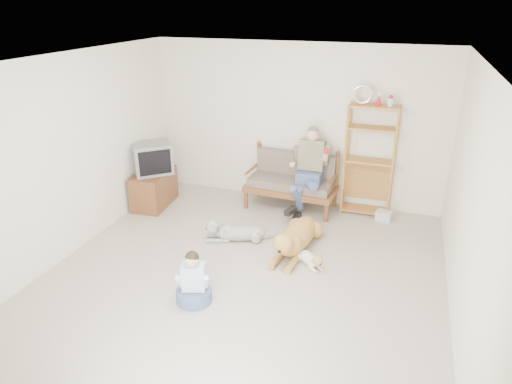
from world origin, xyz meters
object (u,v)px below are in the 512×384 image
(etagere, at_px, (369,160))
(tv_stand, at_px, (154,188))
(loveseat, at_px, (292,180))
(golden_retriever, at_px, (295,238))

(etagere, xyz_separation_m, tv_stand, (-3.50, -0.85, -0.63))
(tv_stand, bearing_deg, etagere, 9.06)
(loveseat, height_order, golden_retriever, loveseat)
(loveseat, distance_m, golden_retriever, 1.54)
(etagere, relative_size, golden_retriever, 1.30)
(etagere, height_order, golden_retriever, etagere)
(etagere, xyz_separation_m, golden_retriever, (-0.80, -1.61, -0.73))
(golden_retriever, bearing_deg, tv_stand, 169.99)
(loveseat, bearing_deg, golden_retriever, -70.04)
(tv_stand, relative_size, golden_retriever, 0.58)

